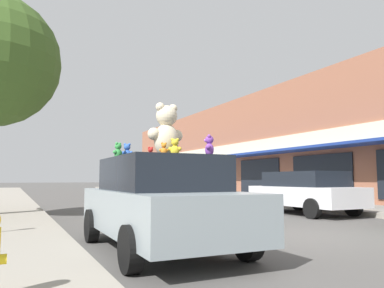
% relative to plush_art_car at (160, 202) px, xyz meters
% --- Properties ---
extents(ground_plane, '(260.00, 260.00, 0.00)m').
position_rel_plush_art_car_xyz_m(ground_plane, '(3.34, 0.24, -0.83)').
color(ground_plane, '#514F4C').
extents(storefront_row, '(11.68, 40.12, 6.61)m').
position_rel_plush_art_car_xyz_m(storefront_row, '(16.27, 14.98, 2.48)').
color(storefront_row, '#9E6047').
rests_on(storefront_row, ground_plane).
extents(plush_art_car, '(2.03, 4.37, 1.59)m').
position_rel_plush_art_car_xyz_m(plush_art_car, '(0.00, 0.00, 0.00)').
color(plush_art_car, '#8C999E').
rests_on(plush_art_car, ground_plane).
extents(teddy_bear_giant, '(0.72, 0.47, 0.95)m').
position_rel_plush_art_car_xyz_m(teddy_bear_giant, '(0.08, -0.08, 1.22)').
color(teddy_bear_giant, beige).
rests_on(teddy_bear_giant, plush_art_car).
extents(teddy_bear_green, '(0.23, 0.21, 0.33)m').
position_rel_plush_art_car_xyz_m(teddy_bear_green, '(-0.51, 0.91, 0.92)').
color(teddy_bear_green, green).
rests_on(teddy_bear_green, plush_art_car).
extents(teddy_bear_purple, '(0.22, 0.27, 0.37)m').
position_rel_plush_art_car_xyz_m(teddy_bear_purple, '(0.63, -0.64, 0.94)').
color(teddy_bear_purple, purple).
rests_on(teddy_bear_purple, plush_art_car).
extents(teddy_bear_white, '(0.23, 0.25, 0.35)m').
position_rel_plush_art_car_xyz_m(teddy_bear_white, '(0.69, 1.04, 0.93)').
color(teddy_bear_white, white).
rests_on(teddy_bear_white, plush_art_car).
extents(teddy_bear_orange, '(0.16, 0.11, 0.22)m').
position_rel_plush_art_car_xyz_m(teddy_bear_orange, '(-0.14, -0.52, 0.87)').
color(teddy_bear_orange, orange).
rests_on(teddy_bear_orange, plush_art_car).
extents(teddy_bear_blue, '(0.23, 0.21, 0.33)m').
position_rel_plush_art_car_xyz_m(teddy_bear_blue, '(-0.31, 1.01, 0.92)').
color(teddy_bear_blue, blue).
rests_on(teddy_bear_blue, plush_art_car).
extents(teddy_bear_yellow, '(0.23, 0.18, 0.31)m').
position_rel_plush_art_car_xyz_m(teddy_bear_yellow, '(0.12, -0.37, 0.91)').
color(teddy_bear_yellow, yellow).
rests_on(teddy_bear_yellow, plush_art_car).
extents(teddy_bear_red, '(0.20, 0.13, 0.26)m').
position_rel_plush_art_car_xyz_m(teddy_bear_red, '(0.11, 0.82, 0.89)').
color(teddy_bear_red, red).
rests_on(teddy_bear_red, plush_art_car).
extents(parked_car_far_center, '(1.96, 4.18, 1.47)m').
position_rel_plush_art_car_xyz_m(parked_car_far_center, '(6.90, 3.99, -0.03)').
color(parked_car_far_center, silver).
rests_on(parked_car_far_center, ground_plane).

